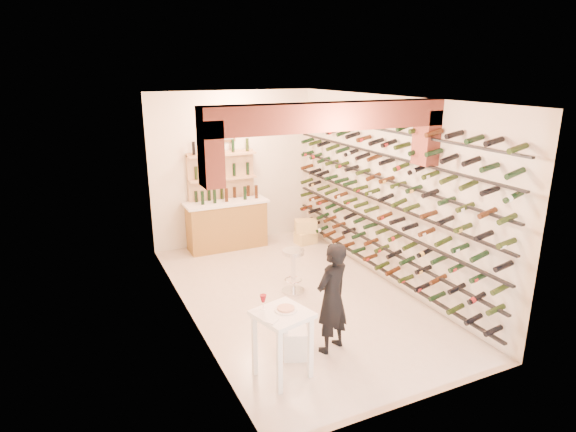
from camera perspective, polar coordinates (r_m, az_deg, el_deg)
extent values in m
plane|color=beige|center=(8.21, 0.90, -9.27)|extent=(6.00, 6.00, 0.00)
cube|color=beige|center=(10.34, -6.42, 5.55)|extent=(3.50, 0.02, 3.20)
cube|color=beige|center=(5.26, 15.60, -6.37)|extent=(3.50, 0.02, 3.20)
cube|color=beige|center=(7.07, -11.88, -0.08)|extent=(0.02, 6.00, 3.20)
cube|color=beige|center=(8.53, 11.59, 2.86)|extent=(0.02, 6.00, 3.20)
cube|color=#A7513B|center=(7.37, 1.02, 13.63)|extent=(3.50, 6.00, 0.02)
cube|color=#A34939|center=(6.51, 4.98, 11.54)|extent=(3.50, 0.35, 0.36)
cube|color=#A34939|center=(5.92, -9.03, 7.24)|extent=(0.24, 0.35, 0.80)
cube|color=#A34939|center=(7.50, 15.89, 8.83)|extent=(0.24, 0.35, 0.80)
cube|color=black|center=(8.86, 10.24, -5.74)|extent=(0.06, 5.70, 0.03)
cube|color=black|center=(8.71, 10.37, -3.31)|extent=(0.06, 5.70, 0.03)
cube|color=black|center=(8.59, 10.51, -0.81)|extent=(0.06, 5.70, 0.03)
cube|color=black|center=(8.47, 10.66, 1.77)|extent=(0.06, 5.70, 0.03)
cube|color=black|center=(8.38, 10.80, 4.41)|extent=(0.06, 5.70, 0.03)
cube|color=black|center=(8.30, 10.96, 7.10)|extent=(0.06, 5.70, 0.03)
cube|color=black|center=(8.25, 11.11, 9.84)|extent=(0.06, 5.70, 0.03)
cube|color=olive|center=(10.21, -7.16, -1.13)|extent=(1.60, 0.55, 0.96)
cube|color=white|center=(10.07, -7.27, 1.60)|extent=(1.70, 0.62, 0.05)
cube|color=tan|center=(10.31, -7.74, 2.04)|extent=(1.40, 0.10, 2.00)
cube|color=tan|center=(10.37, -7.45, -1.02)|extent=(1.40, 0.28, 0.04)
cube|color=tan|center=(10.23, -7.56, 1.64)|extent=(1.40, 0.28, 0.04)
cube|color=tan|center=(10.11, -7.67, 4.37)|extent=(1.40, 0.28, 0.04)
cube|color=tan|center=(10.02, -7.78, 7.16)|extent=(1.40, 0.28, 0.04)
cube|color=brown|center=(10.09, -8.16, 10.09)|extent=(0.70, 0.04, 0.55)
cube|color=#99998C|center=(10.06, -8.11, 10.07)|extent=(0.60, 0.01, 0.45)
cube|color=white|center=(5.87, -0.67, -11.44)|extent=(0.73, 0.73, 0.06)
cube|color=white|center=(5.80, -0.99, -16.79)|extent=(0.06, 0.06, 0.81)
cube|color=white|center=(6.07, 2.65, -15.15)|extent=(0.06, 0.06, 0.81)
cube|color=white|center=(6.13, -3.93, -14.84)|extent=(0.06, 0.06, 0.81)
cube|color=white|center=(6.38, -0.36, -13.41)|extent=(0.06, 0.06, 0.81)
cylinder|color=white|center=(5.89, -0.25, -10.91)|extent=(0.27, 0.27, 0.02)
cylinder|color=#BF7266|center=(5.88, -0.25, -10.74)|extent=(0.21, 0.21, 0.02)
cube|color=white|center=(5.67, -2.02, -12.12)|extent=(0.19, 0.19, 0.02)
cylinder|color=white|center=(5.94, -2.91, -10.79)|extent=(0.08, 0.08, 0.00)
cylinder|color=white|center=(5.91, -2.92, -10.31)|extent=(0.01, 0.01, 0.10)
cone|color=#620811|center=(5.87, -2.93, -9.62)|extent=(0.08, 0.08, 0.09)
cube|color=white|center=(6.55, 0.85, -14.66)|extent=(0.40, 0.40, 0.38)
imported|color=black|center=(6.46, 5.17, -9.52)|extent=(0.65, 0.54, 1.51)
cylinder|color=silver|center=(8.34, 0.62, -8.73)|extent=(0.39, 0.39, 0.03)
cylinder|color=silver|center=(8.19, 0.62, -6.57)|extent=(0.08, 0.08, 0.68)
cylinder|color=silver|center=(8.06, 0.63, -4.24)|extent=(0.37, 0.37, 0.07)
torus|color=silver|center=(8.25, 0.62, -7.49)|extent=(0.29, 0.29, 0.02)
cube|color=#E0C47A|center=(10.49, 2.08, -2.53)|extent=(0.46, 0.35, 0.26)
cube|color=#E0C47A|center=(10.41, 2.09, -1.18)|extent=(0.52, 0.43, 0.26)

